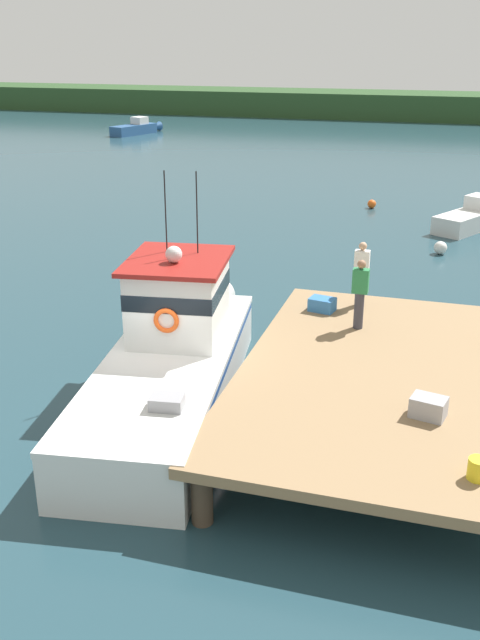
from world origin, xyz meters
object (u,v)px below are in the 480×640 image
crate_single_by_cleat (322,304)px  mooring_buoy_inshore (440,248)px  moored_boat_outer_mooring (137,128)px  bait_bucket (478,469)px  mooring_buoy_spare_mooring (372,204)px  main_fishing_boat (174,355)px  moored_boat_near_channel (475,217)px  crate_stack_near_edge (428,407)px  deckhand_further_back (361,273)px  deckhand_by_the_boat (360,293)px

crate_single_by_cleat → mooring_buoy_inshore: bearing=76.1°
moored_boat_outer_mooring → mooring_buoy_inshore: 38.82m
bait_bucket → mooring_buoy_spare_mooring: bearing=100.6°
main_fishing_boat → moored_boat_outer_mooring: (-20.19, 42.70, -0.54)m
main_fishing_boat → moored_boat_near_channel: size_ratio=2.02×
bait_bucket → mooring_buoy_inshore: size_ratio=0.71×
crate_stack_near_edge → main_fishing_boat: bearing=163.8°
bait_bucket → moored_boat_near_channel: size_ratio=0.07×
deckhand_further_back → mooring_buoy_inshore: size_ratio=3.40×
crate_single_by_cleat → moored_boat_near_channel: size_ratio=0.12×
mooring_buoy_spare_mooring → deckhand_further_back: bearing=-84.3°
deckhand_further_back → bait_bucket: bearing=-68.7°
crate_stack_near_edge → crate_single_by_cleat: (-2.77, 4.70, -0.02)m
moored_boat_outer_mooring → bait_bucket: bearing=-60.1°
deckhand_by_the_boat → moored_boat_outer_mooring: deckhand_by_the_boat is taller
deckhand_further_back → moored_boat_near_channel: 14.56m
deckhand_further_back → crate_stack_near_edge: bearing=-70.0°
crate_stack_near_edge → moored_boat_outer_mooring: size_ratio=0.11×
crate_single_by_cleat → main_fishing_boat: bearing=-130.7°
main_fishing_boat → deckhand_by_the_boat: size_ratio=6.11×
bait_bucket → crate_single_by_cleat: bearing=119.1°
crate_stack_near_edge → mooring_buoy_inshore: 14.97m
deckhand_further_back → mooring_buoy_inshore: 9.91m
main_fishing_boat → mooring_buoy_spare_mooring: bearing=84.8°
bait_bucket → deckhand_by_the_boat: deckhand_by_the_boat is taller
deckhand_by_the_boat → moored_boat_outer_mooring: (-23.86, 40.47, -1.59)m
crate_stack_near_edge → deckhand_further_back: size_ratio=0.37×
main_fishing_boat → deckhand_further_back: bearing=47.0°
deckhand_further_back → mooring_buoy_inshore: (1.71, 9.59, -1.82)m
mooring_buoy_spare_mooring → moored_boat_near_channel: bearing=-27.7°
crate_stack_near_edge → moored_boat_near_channel: 19.56m
crate_single_by_cleat → moored_boat_outer_mooring: 45.73m
crate_single_by_cleat → deckhand_by_the_boat: size_ratio=0.37×
crate_stack_near_edge → moored_boat_near_channel: crate_stack_near_edge is taller
bait_bucket → moored_boat_near_channel: bearing=89.6°
moored_boat_outer_mooring → mooring_buoy_inshore: moored_boat_outer_mooring is taller
moored_boat_near_channel → mooring_buoy_spare_mooring: (-4.59, 2.40, -0.24)m
mooring_buoy_spare_mooring → crate_single_by_cleat: bearing=-87.2°
crate_single_by_cleat → mooring_buoy_inshore: size_ratio=1.25×
main_fishing_boat → bait_bucket: main_fishing_boat is taller
mooring_buoy_inshore → mooring_buoy_spare_mooring: bearing=115.7°
moored_boat_near_channel → crate_single_by_cleat: bearing=-104.2°
moored_boat_outer_mooring → deckhand_by_the_boat: bearing=-59.5°
main_fishing_boat → moored_boat_outer_mooring: 47.23m
moored_boat_outer_mooring → mooring_buoy_inshore: (25.40, -29.36, -0.22)m
main_fishing_boat → moored_boat_outer_mooring: main_fishing_boat is taller
main_fishing_boat → deckhand_further_back: main_fishing_boat is taller
mooring_buoy_spare_mooring → mooring_buoy_inshore: bearing=-64.3°
deckhand_by_the_boat → mooring_buoy_inshore: bearing=82.1°
crate_stack_near_edge → crate_single_by_cleat: crate_stack_near_edge is taller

